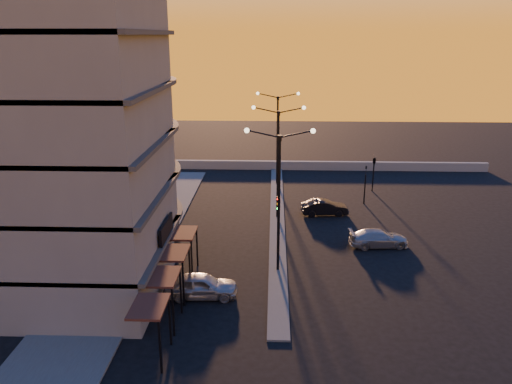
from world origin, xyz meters
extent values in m
plane|color=black|center=(0.00, 0.00, 0.00)|extent=(120.00, 120.00, 0.00)
cube|color=#4B4B49|center=(-10.50, 4.00, 0.06)|extent=(5.00, 40.00, 0.12)
cube|color=#4B4B49|center=(0.00, 10.00, 0.06)|extent=(1.20, 36.00, 0.12)
cube|color=gray|center=(2.00, 26.00, 0.50)|extent=(44.00, 0.50, 1.00)
cylinder|color=slate|center=(-14.00, 2.00, 12.50)|extent=(14.00, 14.00, 25.00)
cube|color=slate|center=(-14.00, -3.00, 12.50)|extent=(14.00, 10.00, 25.00)
cylinder|color=black|center=(-14.00, 2.00, 1.60)|extent=(14.16, 14.16, 2.40)
cube|color=black|center=(-6.80, -2.00, 3.60)|extent=(0.15, 3.20, 1.20)
cylinder|color=black|center=(0.00, 0.00, 4.50)|extent=(0.18, 0.18, 9.00)
cube|color=black|center=(0.00, 0.00, 8.90)|extent=(0.25, 0.25, 0.35)
sphere|color=#FFE5B2|center=(-2.00, 0.00, 9.35)|extent=(0.32, 0.32, 0.32)
sphere|color=#FFE5B2|center=(2.00, 0.00, 9.35)|extent=(0.32, 0.32, 0.32)
cylinder|color=black|center=(0.00, 10.00, 4.50)|extent=(0.18, 0.18, 9.00)
cube|color=black|center=(0.00, 10.00, 8.90)|extent=(0.25, 0.25, 0.35)
sphere|color=#FFE5B2|center=(-2.00, 10.00, 9.35)|extent=(0.32, 0.32, 0.32)
sphere|color=#FFE5B2|center=(2.00, 10.00, 9.35)|extent=(0.32, 0.32, 0.32)
cylinder|color=black|center=(0.00, 20.00, 4.50)|extent=(0.18, 0.18, 9.00)
cube|color=black|center=(0.00, 20.00, 8.90)|extent=(0.25, 0.25, 0.35)
sphere|color=#FFE5B2|center=(-2.00, 20.00, 9.35)|extent=(0.32, 0.32, 0.32)
sphere|color=#FFE5B2|center=(2.00, 20.00, 9.35)|extent=(0.32, 0.32, 0.32)
cylinder|color=black|center=(0.00, 3.00, 1.60)|extent=(0.12, 0.12, 3.20)
cube|color=black|center=(0.00, 2.82, 3.75)|extent=(0.28, 0.16, 1.00)
sphere|color=#FF0C05|center=(0.00, 2.72, 4.10)|extent=(0.20, 0.20, 0.20)
sphere|color=orange|center=(0.00, 2.72, 3.75)|extent=(0.20, 0.20, 0.20)
sphere|color=#0CFF26|center=(0.00, 2.72, 3.40)|extent=(0.20, 0.20, 0.20)
cylinder|color=black|center=(8.00, 14.00, 1.40)|extent=(0.12, 0.12, 2.80)
imported|color=black|center=(8.00, 14.00, 3.20)|extent=(0.13, 0.16, 0.80)
cylinder|color=black|center=(9.50, 18.00, 1.40)|extent=(0.12, 0.12, 2.80)
imported|color=black|center=(9.50, 18.00, 3.20)|extent=(0.42, 1.99, 0.80)
imported|color=#94969B|center=(-4.55, -3.54, 0.73)|extent=(4.37, 1.92, 1.46)
imported|color=black|center=(4.09, 10.94, 0.66)|extent=(4.10, 1.78, 1.31)
imported|color=#93969A|center=(7.43, 4.34, 0.63)|extent=(4.50, 2.21, 1.26)
camera|label=1|loc=(-0.35, -29.82, 14.87)|focal=35.00mm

